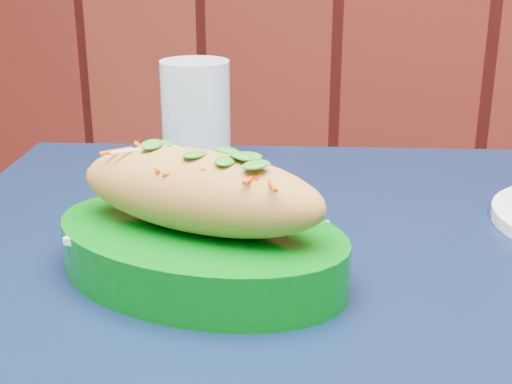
% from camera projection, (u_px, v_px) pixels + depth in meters
% --- Properties ---
extents(cafe_table, '(0.99, 0.99, 0.75)m').
position_uv_depth(cafe_table, '(357.00, 381.00, 0.59)').
color(cafe_table, black).
rests_on(cafe_table, ground).
extents(banh_mi_basket, '(0.26, 0.19, 0.11)m').
position_uv_depth(banh_mi_basket, '(200.00, 226.00, 0.57)').
color(banh_mi_basket, '#00620C').
rests_on(banh_mi_basket, cafe_table).
extents(water_glass, '(0.08, 0.08, 0.13)m').
position_uv_depth(water_glass, '(196.00, 116.00, 0.83)').
color(water_glass, silver).
rests_on(water_glass, cafe_table).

